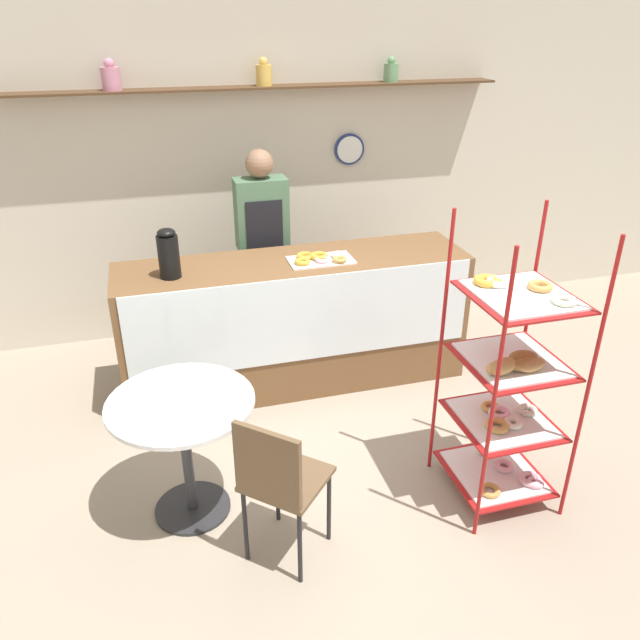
{
  "coord_description": "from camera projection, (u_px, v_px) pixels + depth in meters",
  "views": [
    {
      "loc": [
        -0.97,
        -3.05,
        2.63
      ],
      "look_at": [
        0.0,
        0.37,
        0.85
      ],
      "focal_mm": 35.0,
      "sensor_mm": 36.0,
      "label": 1
    }
  ],
  "objects": [
    {
      "name": "pastry_rack",
      "position": [
        509.0,
        386.0,
        3.46
      ],
      "size": [
        0.57,
        0.62,
        1.7
      ],
      "color": "#A51919",
      "rests_on": "ground_plane"
    },
    {
      "name": "back_wall",
      "position": [
        261.0,
        174.0,
        5.32
      ],
      "size": [
        10.0,
        0.3,
        2.7
      ],
      "color": "beige",
      "rests_on": "ground_plane"
    },
    {
      "name": "cafe_chair",
      "position": [
        278.0,
        477.0,
        3.07
      ],
      "size": [
        0.54,
        0.54,
        0.9
      ],
      "rotation": [
        0.0,
        0.0,
        8.67
      ],
      "color": "black",
      "rests_on": "ground_plane"
    },
    {
      "name": "cafe_table",
      "position": [
        184.0,
        429.0,
        3.4
      ],
      "size": [
        0.8,
        0.8,
        0.76
      ],
      "color": "#262628",
      "rests_on": "ground_plane"
    },
    {
      "name": "coffee_carafe",
      "position": [
        169.0,
        254.0,
        4.15
      ],
      "size": [
        0.14,
        0.14,
        0.34
      ],
      "color": "black",
      "rests_on": "display_counter"
    },
    {
      "name": "person_worker",
      "position": [
        263.0,
        245.0,
        5.01
      ],
      "size": [
        0.41,
        0.23,
        1.69
      ],
      "color": "#282833",
      "rests_on": "ground_plane"
    },
    {
      "name": "display_counter",
      "position": [
        295.0,
        322.0,
        4.72
      ],
      "size": [
        2.57,
        0.66,
        1.0
      ],
      "color": "brown",
      "rests_on": "ground_plane"
    },
    {
      "name": "donut_tray_counter",
      "position": [
        321.0,
        258.0,
        4.48
      ],
      "size": [
        0.47,
        0.26,
        0.05
      ],
      "color": "white",
      "rests_on": "display_counter"
    },
    {
      "name": "ground_plane",
      "position": [
        336.0,
        462.0,
        4.03
      ],
      "size": [
        14.0,
        14.0,
        0.0
      ],
      "primitive_type": "plane",
      "color": "gray"
    }
  ]
}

